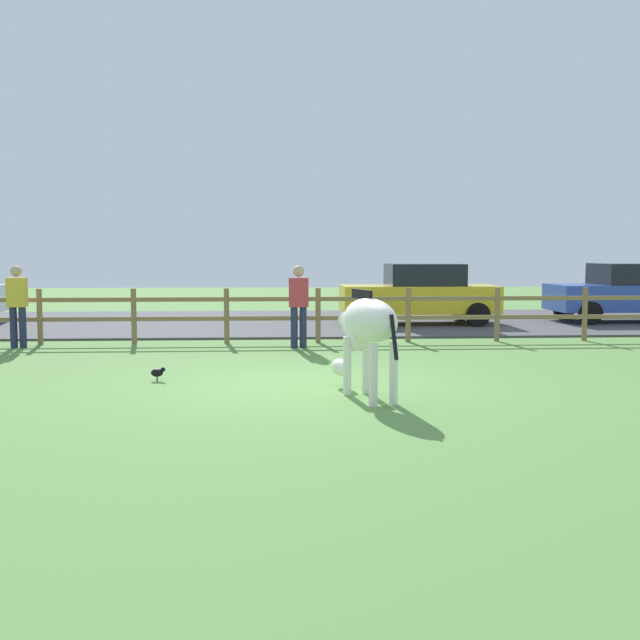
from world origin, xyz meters
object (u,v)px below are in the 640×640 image
object	(u,v)px
parked_car_yellow	(420,293)
visitor_left_of_tree	(299,303)
visitor_right_of_tree	(17,303)
parked_car_blue	(628,292)
zebra	(367,328)
crow_on_grass	(158,372)

from	to	relation	value
parked_car_yellow	visitor_left_of_tree	bearing A→B (deg)	-126.96
visitor_left_of_tree	visitor_right_of_tree	xyz separation A→B (m)	(-5.59, 0.35, 0.00)
parked_car_blue	parked_car_yellow	world-z (taller)	same
zebra	parked_car_yellow	size ratio (longest dim) A/B	0.47
parked_car_blue	visitor_left_of_tree	size ratio (longest dim) A/B	2.45
crow_on_grass	parked_car_yellow	distance (m)	9.72
parked_car_blue	crow_on_grass	bearing A→B (deg)	-143.45
visitor_right_of_tree	parked_car_blue	bearing A→B (deg)	16.38
visitor_right_of_tree	parked_car_yellow	bearing A→B (deg)	24.30
zebra	parked_car_yellow	world-z (taller)	parked_car_yellow
visitor_right_of_tree	zebra	bearing A→B (deg)	-40.78
parked_car_yellow	visitor_right_of_tree	bearing A→B (deg)	-155.70
crow_on_grass	visitor_left_of_tree	bearing A→B (deg)	59.01
parked_car_yellow	visitor_right_of_tree	distance (m)	9.73
zebra	crow_on_grass	size ratio (longest dim) A/B	8.71
visitor_right_of_tree	visitor_left_of_tree	bearing A→B (deg)	-3.58
zebra	crow_on_grass	bearing A→B (deg)	153.45
parked_car_blue	visitor_right_of_tree	bearing A→B (deg)	-163.62
parked_car_blue	parked_car_yellow	size ratio (longest dim) A/B	1.00
zebra	crow_on_grass	distance (m)	3.38
zebra	parked_car_blue	distance (m)	12.76
crow_on_grass	parked_car_yellow	world-z (taller)	parked_car_yellow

